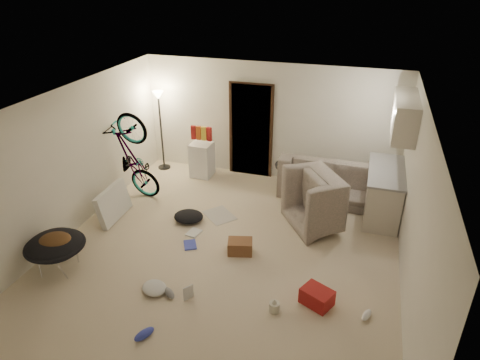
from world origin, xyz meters
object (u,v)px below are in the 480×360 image
(armchair, at_px, (332,204))
(bicycle, at_px, (134,175))
(tv_box, at_px, (113,203))
(saucer_chair, at_px, (56,250))
(mini_fridge, at_px, (202,160))
(kitchen_counter, at_px, (383,193))
(floor_lamp, at_px, (160,114))
(sofa, at_px, (334,182))
(drink_case_b, at_px, (317,297))
(juicer, at_px, (274,306))
(drink_case_a, at_px, (240,247))

(armchair, height_order, bicycle, bicycle)
(tv_box, bearing_deg, saucer_chair, -90.83)
(bicycle, height_order, mini_fridge, bicycle)
(armchair, distance_m, saucer_chair, 4.65)
(kitchen_counter, bearing_deg, floor_lamp, 172.34)
(sofa, distance_m, drink_case_b, 3.24)
(mini_fridge, xyz_separation_m, juicer, (2.49, -3.65, -0.30))
(mini_fridge, bearing_deg, sofa, 0.04)
(saucer_chair, bearing_deg, juicer, 1.88)
(tv_box, relative_size, drink_case_b, 2.21)
(armchair, distance_m, drink_case_b, 2.21)
(kitchen_counter, xyz_separation_m, armchair, (-0.88, -0.58, -0.06))
(kitchen_counter, height_order, bicycle, bicycle)
(saucer_chair, distance_m, tv_box, 1.60)
(drink_case_a, bearing_deg, mini_fridge, 108.74)
(sofa, xyz_separation_m, tv_box, (-3.79, -2.06, -0.01))
(bicycle, xyz_separation_m, drink_case_a, (2.55, -1.16, -0.38))
(bicycle, relative_size, juicer, 9.10)
(floor_lamp, bearing_deg, sofa, -2.94)
(sofa, bearing_deg, floor_lamp, -2.54)
(drink_case_b, bearing_deg, sofa, 118.19)
(tv_box, bearing_deg, sofa, 26.96)
(floor_lamp, height_order, sofa, floor_lamp)
(floor_lamp, distance_m, sofa, 4.02)
(tv_box, bearing_deg, mini_fridge, 65.89)
(tv_box, bearing_deg, kitchen_counter, 17.24)
(kitchen_counter, bearing_deg, drink_case_b, -106.24)
(kitchen_counter, distance_m, juicer, 3.39)
(tv_box, height_order, juicer, tv_box)
(floor_lamp, xyz_separation_m, juicer, (3.49, -3.75, -1.22))
(kitchen_counter, height_order, saucer_chair, kitchen_counter)
(sofa, bearing_deg, armchair, 93.90)
(floor_lamp, height_order, drink_case_a, floor_lamp)
(tv_box, bearing_deg, floor_lamp, 90.96)
(drink_case_b, xyz_separation_m, juicer, (-0.53, -0.32, -0.03))
(floor_lamp, xyz_separation_m, kitchen_counter, (4.83, -0.65, -0.87))
(mini_fridge, height_order, drink_case_b, mini_fridge)
(juicer, bearing_deg, saucer_chair, -178.12)
(mini_fridge, distance_m, saucer_chair, 3.86)
(tv_box, xyz_separation_m, drink_case_a, (2.55, -0.35, -0.19))
(floor_lamp, height_order, saucer_chair, floor_lamp)
(sofa, distance_m, tv_box, 4.32)
(mini_fridge, bearing_deg, kitchen_counter, -6.15)
(floor_lamp, height_order, drink_case_b, floor_lamp)
(floor_lamp, distance_m, kitchen_counter, 4.95)
(drink_case_a, bearing_deg, floor_lamp, 120.80)
(drink_case_a, height_order, juicer, drink_case_a)
(saucer_chair, bearing_deg, sofa, 44.13)
(bicycle, bearing_deg, armchair, -80.36)
(armchair, relative_size, saucer_chair, 1.30)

